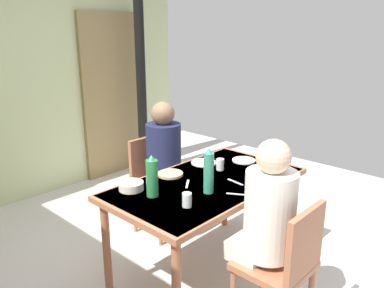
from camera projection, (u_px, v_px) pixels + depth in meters
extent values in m
cube|color=#BBC992|center=(20.00, 77.00, 3.97)|extent=(4.17, 0.10, 2.63)
cube|color=olive|center=(111.00, 96.00, 4.75)|extent=(0.80, 0.05, 2.00)
cylinder|color=black|center=(141.00, 70.00, 4.67)|extent=(0.12, 0.12, 2.63)
cube|color=#A86647|center=(207.00, 184.00, 2.78)|extent=(1.47, 0.82, 0.04)
cube|color=#E1A89A|center=(207.00, 181.00, 2.78)|extent=(1.41, 0.79, 0.00)
cylinder|color=#A86647|center=(291.00, 213.00, 3.14)|extent=(0.06, 0.06, 0.70)
cylinder|color=#A86647|center=(107.00, 248.00, 2.64)|extent=(0.06, 0.06, 0.70)
cylinder|color=#A86647|center=(225.00, 191.00, 3.58)|extent=(0.06, 0.06, 0.70)
cube|color=#A86647|center=(274.00, 265.00, 2.28)|extent=(0.40, 0.40, 0.04)
cube|color=#A86647|center=(305.00, 245.00, 2.10)|extent=(0.38, 0.04, 0.42)
cylinder|color=#A86647|center=(263.00, 276.00, 2.58)|extent=(0.04, 0.04, 0.41)
cube|color=#A86647|center=(161.00, 186.00, 3.43)|extent=(0.40, 0.40, 0.04)
cube|color=#A86647|center=(147.00, 159.00, 3.48)|extent=(0.38, 0.04, 0.42)
cylinder|color=#A86647|center=(188.00, 210.00, 3.51)|extent=(0.04, 0.04, 0.41)
cylinder|color=#A86647|center=(160.00, 223.00, 3.27)|extent=(0.04, 0.04, 0.41)
cylinder|color=#A86647|center=(162.00, 200.00, 3.73)|extent=(0.04, 0.04, 0.41)
cylinder|color=#A86647|center=(135.00, 211.00, 3.49)|extent=(0.04, 0.04, 0.41)
cube|color=silver|center=(252.00, 247.00, 2.36)|extent=(0.30, 0.22, 0.12)
cylinder|color=silver|center=(270.00, 214.00, 2.22)|extent=(0.30, 0.30, 0.52)
sphere|color=beige|center=(273.00, 157.00, 2.12)|extent=(0.20, 0.20, 0.20)
cube|color=#1D2342|center=(173.00, 184.00, 3.31)|extent=(0.30, 0.22, 0.12)
cylinder|color=#1E2347|center=(164.00, 153.00, 3.30)|extent=(0.30, 0.30, 0.52)
sphere|color=#846047|center=(163.00, 113.00, 3.20)|extent=(0.20, 0.20, 0.20)
cylinder|color=#2A8045|center=(152.00, 178.00, 2.49)|extent=(0.08, 0.08, 0.25)
cone|color=#287949|center=(151.00, 158.00, 2.45)|extent=(0.06, 0.06, 0.04)
cylinder|color=#358E70|center=(209.00, 173.00, 2.54)|extent=(0.07, 0.07, 0.28)
cone|color=teal|center=(209.00, 151.00, 2.50)|extent=(0.05, 0.05, 0.04)
cylinder|color=#F4E3CC|center=(131.00, 186.00, 2.62)|extent=(0.17, 0.17, 0.05)
cylinder|color=white|center=(244.00, 160.00, 3.19)|extent=(0.19, 0.19, 0.01)
cylinder|color=white|center=(204.00, 163.00, 3.14)|extent=(0.21, 0.21, 0.01)
cylinder|color=silver|center=(187.00, 200.00, 2.36)|extent=(0.06, 0.06, 0.09)
cylinder|color=silver|center=(220.00, 164.00, 2.98)|extent=(0.06, 0.06, 0.09)
cylinder|color=#DBB77A|center=(170.00, 174.00, 2.88)|extent=(0.19, 0.19, 0.02)
cube|color=silver|center=(264.00, 167.00, 3.04)|extent=(0.12, 0.12, 0.00)
cube|color=silver|center=(237.00, 194.00, 2.55)|extent=(0.09, 0.14, 0.00)
cube|color=silver|center=(235.00, 182.00, 2.75)|extent=(0.04, 0.15, 0.00)
cube|color=silver|center=(187.00, 184.00, 2.72)|extent=(0.13, 0.11, 0.00)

